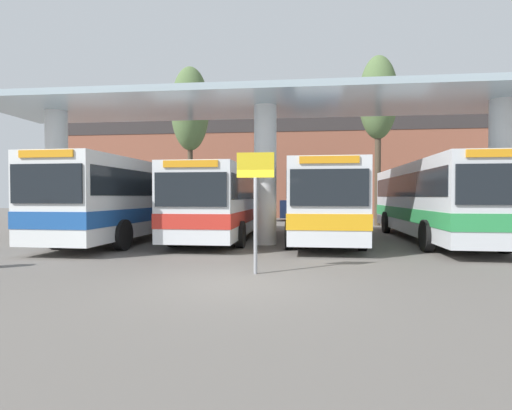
{
  "coord_description": "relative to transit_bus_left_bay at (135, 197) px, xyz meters",
  "views": [
    {
      "loc": [
        1.4,
        -8.38,
        1.87
      ],
      "look_at": [
        0.0,
        3.9,
        1.6
      ],
      "focal_mm": 28.0,
      "sensor_mm": 36.0,
      "label": 1
    }
  ],
  "objects": [
    {
      "name": "ground_plane",
      "position": [
        5.87,
        -8.38,
        -1.83
      ],
      "size": [
        100.0,
        100.0,
        0.0
      ],
      "primitive_type": "plane",
      "color": "#605B56"
    },
    {
      "name": "poplar_tree_behind_left",
      "position": [
        12.12,
        9.48,
        6.19
      ],
      "size": [
        2.42,
        2.42,
        10.83
      ],
      "color": "#473A2B",
      "rests_on": "ground_plane"
    },
    {
      "name": "transit_bus_center_bay",
      "position": [
        3.84,
        0.77,
        -0.13
      ],
      "size": [
        2.88,
        10.6,
        3.04
      ],
      "rotation": [
        0.0,
        0.0,
        3.13
      ],
      "color": "silver",
      "rests_on": "ground_plane"
    },
    {
      "name": "parked_car_street",
      "position": [
        7.88,
        14.04,
        -0.78
      ],
      "size": [
        4.45,
        2.12,
        2.16
      ],
      "rotation": [
        0.0,
        0.0,
        -0.04
      ],
      "color": "navy",
      "rests_on": "ground_plane"
    },
    {
      "name": "transit_bus_far_right_bay",
      "position": [
        12.73,
        0.84,
        -0.03
      ],
      "size": [
        2.83,
        12.1,
        3.19
      ],
      "rotation": [
        0.0,
        0.0,
        3.13
      ],
      "color": "silver",
      "rests_on": "ground_plane"
    },
    {
      "name": "transit_bus_right_bay",
      "position": [
        8.14,
        0.58,
        -0.09
      ],
      "size": [
        2.88,
        10.7,
        3.1
      ],
      "rotation": [
        0.0,
        0.0,
        3.13
      ],
      "color": "silver",
      "rests_on": "ground_plane"
    },
    {
      "name": "station_canopy",
      "position": [
        5.87,
        -1.29,
        2.81
      ],
      "size": [
        22.32,
        5.13,
        5.62
      ],
      "color": "silver",
      "rests_on": "ground_plane"
    },
    {
      "name": "info_sign_platform",
      "position": [
        6.17,
        -7.26,
        0.25
      ],
      "size": [
        0.9,
        0.09,
        2.92
      ],
      "color": "gray",
      "rests_on": "ground_plane"
    },
    {
      "name": "transit_bus_left_bay",
      "position": [
        0.0,
        0.0,
        0.0
      ],
      "size": [
        3.03,
        11.75,
        3.26
      ],
      "rotation": [
        0.0,
        0.0,
        3.11
      ],
      "color": "white",
      "rests_on": "ground_plane"
    },
    {
      "name": "townhouse_backdrop",
      "position": [
        5.87,
        17.86,
        3.87
      ],
      "size": [
        40.0,
        0.58,
        9.78
      ],
      "color": "brown",
      "rests_on": "ground_plane"
    },
    {
      "name": "poplar_tree_behind_right",
      "position": [
        -0.17,
        9.44,
        5.83
      ],
      "size": [
        2.55,
        2.55,
        10.55
      ],
      "color": "#473A2B",
      "rests_on": "ground_plane"
    }
  ]
}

